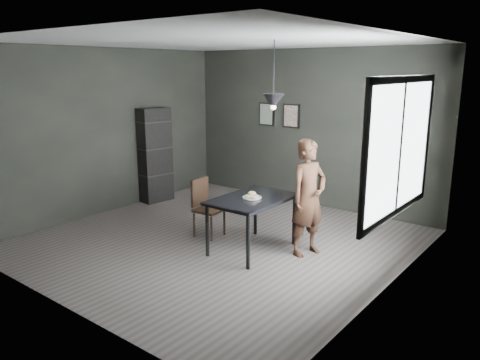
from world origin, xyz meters
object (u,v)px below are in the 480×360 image
Objects in this scene: cafe_table at (252,203)px; shelf_unit at (155,155)px; woman at (308,198)px; white_plate at (252,198)px; pendant_lamp at (273,101)px; wood_chair at (205,203)px.

cafe_table is 0.69× the size of shelf_unit.
shelf_unit is (-2.92, 0.88, 0.20)m from cafe_table.
woman is (0.65, 0.36, 0.11)m from cafe_table.
cafe_table is at bearing -9.29° from shelf_unit.
white_plate is 0.13× the size of shelf_unit.
pendant_lamp is at bearing 21.80° from cafe_table.
shelf_unit is (-2.01, 0.83, 0.38)m from wood_chair.
wood_chair is at bearing 177.01° from cafe_table.
shelf_unit reaches higher than woman.
woman is 3.61m from shelf_unit.
pendant_lamp is (0.25, 0.10, 1.38)m from cafe_table.
wood_chair is 2.21m from shelf_unit.
pendant_lamp is at bearing 28.72° from white_plate.
wood_chair is 0.50× the size of shelf_unit.
wood_chair is (-0.93, 0.08, -0.26)m from white_plate.
white_plate is at bearing -151.28° from pendant_lamp.
shelf_unit reaches higher than white_plate.
pendant_lamp reaches higher than white_plate.
shelf_unit is at bearing 153.04° from wood_chair.
cafe_table is 0.93m from wood_chair.
woman is at bearing -0.76° from shelf_unit.
cafe_table is 5.22× the size of white_plate.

